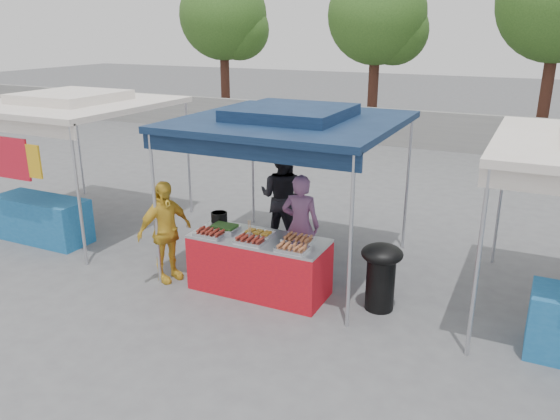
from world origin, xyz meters
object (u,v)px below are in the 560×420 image
at_px(cooking_pot, 219,217).
at_px(wok_burner, 381,271).
at_px(vendor_table, 259,264).
at_px(helper_man, 283,197).
at_px(customer_person, 165,232).
at_px(vendor_woman, 300,226).

bearing_deg(cooking_pot, wok_burner, -1.69).
relative_size(vendor_table, helper_man, 1.13).
xyz_separation_m(vendor_table, wok_burner, (1.74, 0.25, 0.14)).
height_order(cooking_pot, customer_person, customer_person).
height_order(vendor_table, cooking_pot, cooking_pot).
distance_m(vendor_table, wok_burner, 1.76).
bearing_deg(wok_burner, customer_person, 168.28).
relative_size(helper_man, customer_person, 1.13).
relative_size(vendor_woman, helper_man, 0.92).
bearing_deg(helper_man, wok_burner, 144.73).
distance_m(cooking_pot, helper_man, 1.54).
height_order(vendor_table, wok_burner, wok_burner).
relative_size(wok_burner, vendor_woman, 0.59).
distance_m(vendor_woman, customer_person, 2.06).
bearing_deg(customer_person, vendor_woman, -39.48).
bearing_deg(customer_person, cooking_pot, -25.64).
xyz_separation_m(vendor_table, vendor_woman, (0.30, 0.79, 0.39)).
height_order(wok_burner, customer_person, customer_person).
height_order(cooking_pot, wok_burner, cooking_pot).
xyz_separation_m(vendor_table, cooking_pot, (-0.86, 0.33, 0.50)).
bearing_deg(cooking_pot, vendor_table, -20.73).
bearing_deg(helper_man, customer_person, 64.71).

